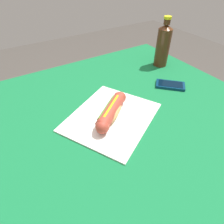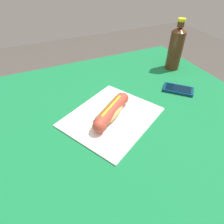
{
  "view_description": "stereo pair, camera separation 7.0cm",
  "coord_description": "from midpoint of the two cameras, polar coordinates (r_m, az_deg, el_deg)",
  "views": [
    {
      "loc": [
        -0.26,
        -0.45,
        1.22
      ],
      "look_at": [
        0.02,
        -0.0,
        0.76
      ],
      "focal_mm": 30.71,
      "sensor_mm": 36.0,
      "label": 1
    },
    {
      "loc": [
        -0.2,
        -0.49,
        1.22
      ],
      "look_at": [
        0.02,
        -0.0,
        0.76
      ],
      "focal_mm": 30.71,
      "sensor_mm": 36.0,
      "label": 2
    }
  ],
  "objects": [
    {
      "name": "cell_phone",
      "position": [
        0.92,
        14.89,
        7.72
      ],
      "size": [
        0.14,
        0.14,
        0.01
      ],
      "color": "#0A2D4C",
      "rests_on": "dining_table"
    },
    {
      "name": "soda_bottle",
      "position": [
        1.06,
        13.07,
        18.81
      ],
      "size": [
        0.07,
        0.07,
        0.25
      ],
      "color": "#4C2814",
      "rests_on": "dining_table"
    },
    {
      "name": "dining_table",
      "position": [
        0.79,
        -4.13,
        -8.49
      ],
      "size": [
        1.23,
        1.01,
        0.73
      ],
      "color": "brown",
      "rests_on": "ground"
    },
    {
      "name": "hot_dog",
      "position": [
        0.69,
        -2.94,
        0.12
      ],
      "size": [
        0.19,
        0.15,
        0.05
      ],
      "color": "tan",
      "rests_on": "paper_wrapper"
    },
    {
      "name": "ground_plane",
      "position": [
        1.32,
        -2.73,
        -26.48
      ],
      "size": [
        6.0,
        6.0,
        0.0
      ],
      "primitive_type": "plane",
      "color": "#47423D",
      "rests_on": "ground"
    },
    {
      "name": "paper_wrapper",
      "position": [
        0.71,
        -2.79,
        -1.77
      ],
      "size": [
        0.42,
        0.4,
        0.01
      ],
      "primitive_type": "cube",
      "rotation": [
        0.0,
        0.0,
        0.5
      ],
      "color": "white",
      "rests_on": "dining_table"
    }
  ]
}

